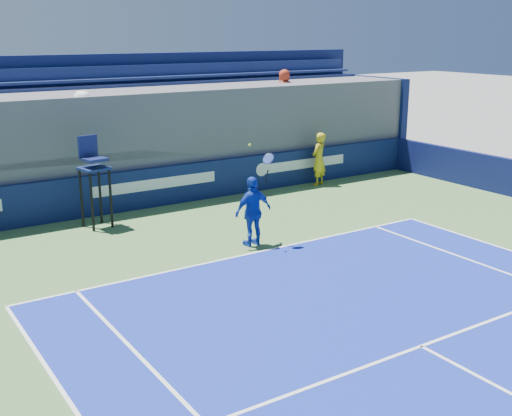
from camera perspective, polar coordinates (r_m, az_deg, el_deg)
ball_person at (r=22.04m, az=5.60°, el=4.36°), size 0.78×0.67×1.81m
back_hoarding at (r=19.52m, az=-8.99°, el=1.84°), size 20.40×0.21×1.20m
umpire_chair at (r=17.55m, az=-14.23°, el=3.13°), size 0.81×0.81×2.48m
tennis_player at (r=15.66m, az=-0.25°, el=-0.28°), size 1.03×0.46×2.57m
stadium_seating at (r=21.13m, az=-11.48°, el=6.16°), size 21.00×4.05×4.40m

